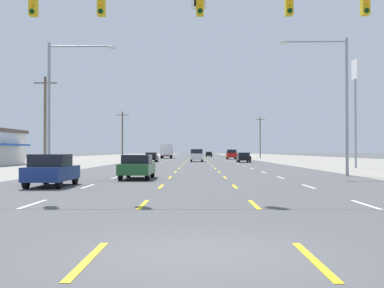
{
  "coord_description": "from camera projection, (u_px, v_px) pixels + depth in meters",
  "views": [
    {
      "loc": [
        -0.06,
        -7.78,
        1.69
      ],
      "look_at": [
        -0.81,
        69.64,
        2.85
      ],
      "focal_mm": 43.86,
      "sensor_mm": 36.0,
      "label": 1
    }
  ],
  "objects": [
    {
      "name": "sedan_inner_right_distant_b",
      "position": [
        209.0,
        154.0,
        131.72
      ],
      "size": [
        1.8,
        4.5,
        1.46
      ],
      "color": "black",
      "rests_on": "ground"
    },
    {
      "name": "lane_markings",
      "position": [
        197.0,
        158.0,
        112.24
      ],
      "size": [
        10.64,
        227.6,
        0.01
      ],
      "color": "white",
      "rests_on": "ground"
    },
    {
      "name": "ground_plane",
      "position": [
        197.0,
        162.0,
        73.75
      ],
      "size": [
        572.0,
        572.0,
        0.0
      ],
      "primitive_type": "plane",
      "color": "#4C4C4F"
    },
    {
      "name": "sedan_far_right_mid",
      "position": [
        243.0,
        157.0,
        69.22
      ],
      "size": [
        1.8,
        4.5,
        1.46
      ],
      "color": "black",
      "rests_on": "ground"
    },
    {
      "name": "utility_pole_left_row_1",
      "position": [
        122.0,
        135.0,
        81.31
      ],
      "size": [
        2.2,
        0.26,
        8.53
      ],
      "color": "brown",
      "rests_on": "ground"
    },
    {
      "name": "signal_span_wire",
      "position": [
        198.0,
        53.0,
        18.81
      ],
      "size": [
        26.48,
        0.53,
        9.58
      ],
      "color": "brown",
      "rests_on": "ground"
    },
    {
      "name": "pole_sign_right_row_1",
      "position": [
        355.0,
        89.0,
        47.4
      ],
      "size": [
        0.24,
        1.64,
        10.94
      ],
      "color": "gray",
      "rests_on": "ground"
    },
    {
      "name": "utility_pole_left_row_0",
      "position": [
        45.0,
        121.0,
        44.81
      ],
      "size": [
        2.2,
        0.26,
        8.82
      ],
      "color": "brown",
      "rests_on": "ground"
    },
    {
      "name": "utility_pole_right_row_2",
      "position": [
        260.0,
        137.0,
        111.67
      ],
      "size": [
        2.2,
        0.26,
        9.85
      ],
      "color": "brown",
      "rests_on": "ground"
    },
    {
      "name": "streetlight_left_row_0",
      "position": [
        57.0,
        97.0,
        31.97
      ],
      "size": [
        4.67,
        0.26,
        9.11
      ],
      "color": "gray",
      "rests_on": "ground"
    },
    {
      "name": "lot_apron_right",
      "position": [
        354.0,
        162.0,
        73.51
      ],
      "size": [
        28.0,
        440.0,
        0.01
      ],
      "primitive_type": "cube",
      "color": "gray",
      "rests_on": "ground"
    },
    {
      "name": "lot_apron_left",
      "position": [
        40.0,
        162.0,
        73.99
      ],
      "size": [
        28.0,
        440.0,
        0.01
      ],
      "primitive_type": "cube",
      "color": "gray",
      "rests_on": "ground"
    },
    {
      "name": "suv_center_turn_far",
      "position": [
        197.0,
        155.0,
        73.97
      ],
      "size": [
        1.98,
        4.9,
        1.98
      ],
      "color": "white",
      "rests_on": "ground"
    },
    {
      "name": "sedan_far_left_midfar",
      "position": [
        151.0,
        157.0,
        72.52
      ],
      "size": [
        1.8,
        4.5,
        1.46
      ],
      "color": "black",
      "rests_on": "ground"
    },
    {
      "name": "sedan_inner_left_near",
      "position": [
        137.0,
        166.0,
        28.32
      ],
      "size": [
        1.8,
        4.5,
        1.46
      ],
      "color": "#235B2D",
      "rests_on": "ground"
    },
    {
      "name": "box_truck_far_left_farthest",
      "position": [
        167.0,
        150.0,
        105.93
      ],
      "size": [
        2.4,
        7.2,
        3.23
      ],
      "color": "maroon",
      "rests_on": "ground"
    },
    {
      "name": "streetlight_right_row_0",
      "position": [
        339.0,
        95.0,
        31.79
      ],
      "size": [
        4.72,
        0.26,
        9.39
      ],
      "color": "gray",
      "rests_on": "ground"
    },
    {
      "name": "hatchback_far_left_nearest",
      "position": [
        52.0,
        170.0,
        22.28
      ],
      "size": [
        1.72,
        3.9,
        1.54
      ],
      "color": "navy",
      "rests_on": "ground"
    },
    {
      "name": "suv_far_right_farther",
      "position": [
        231.0,
        154.0,
        95.42
      ],
      "size": [
        1.98,
        4.9,
        1.98
      ],
      "color": "red",
      "rests_on": "ground"
    },
    {
      "name": "suv_center_turn_distant_a",
      "position": [
        197.0,
        153.0,
        126.17
      ],
      "size": [
        1.98,
        4.9,
        1.98
      ],
      "color": "#B28C33",
      "rests_on": "ground"
    }
  ]
}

